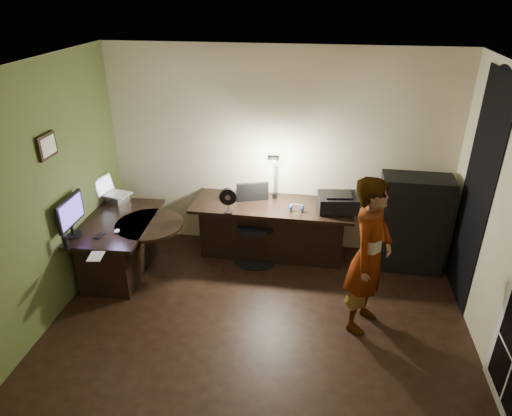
# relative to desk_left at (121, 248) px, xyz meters

# --- Properties ---
(floor) EXTENTS (4.50, 4.00, 0.01)m
(floor) POSITION_rel_desk_left_xyz_m (1.83, -0.93, -0.38)
(floor) COLOR black
(floor) RESTS_ON ground
(ceiling) EXTENTS (4.50, 4.00, 0.01)m
(ceiling) POSITION_rel_desk_left_xyz_m (1.83, -0.93, 2.33)
(ceiling) COLOR silver
(ceiling) RESTS_ON floor
(wall_back) EXTENTS (4.50, 0.01, 2.70)m
(wall_back) POSITION_rel_desk_left_xyz_m (1.83, 1.07, 0.97)
(wall_back) COLOR beige
(wall_back) RESTS_ON floor
(wall_front) EXTENTS (4.50, 0.01, 2.70)m
(wall_front) POSITION_rel_desk_left_xyz_m (1.83, -2.94, 0.97)
(wall_front) COLOR beige
(wall_front) RESTS_ON floor
(wall_left) EXTENTS (0.01, 4.00, 2.70)m
(wall_left) POSITION_rel_desk_left_xyz_m (-0.42, -0.93, 0.97)
(wall_left) COLOR beige
(wall_left) RESTS_ON floor
(green_wall_overlay) EXTENTS (0.00, 4.00, 2.70)m
(green_wall_overlay) POSITION_rel_desk_left_xyz_m (-0.41, -0.93, 0.97)
(green_wall_overlay) COLOR #495A29
(green_wall_overlay) RESTS_ON floor
(arched_doorway) EXTENTS (0.01, 0.90, 2.60)m
(arched_doorway) POSITION_rel_desk_left_xyz_m (4.07, 0.22, 0.92)
(arched_doorway) COLOR black
(arched_doorway) RESTS_ON floor
(framed_picture) EXTENTS (0.04, 0.30, 0.25)m
(framed_picture) POSITION_rel_desk_left_xyz_m (-0.39, -0.48, 1.47)
(framed_picture) COLOR black
(framed_picture) RESTS_ON wall_left
(desk_left) EXTENTS (0.87, 1.35, 0.76)m
(desk_left) POSITION_rel_desk_left_xyz_m (0.00, 0.00, 0.00)
(desk_left) COLOR black
(desk_left) RESTS_ON floor
(desk_right) EXTENTS (2.08, 0.74, 0.78)m
(desk_right) POSITION_rel_desk_left_xyz_m (1.80, 0.70, 0.01)
(desk_right) COLOR black
(desk_right) RESTS_ON floor
(cabinet) EXTENTS (0.85, 0.44, 1.26)m
(cabinet) POSITION_rel_desk_left_xyz_m (3.56, 0.72, 0.25)
(cabinet) COLOR black
(cabinet) RESTS_ON floor
(laptop_stand) EXTENTS (0.30, 0.28, 0.10)m
(laptop_stand) POSITION_rel_desk_left_xyz_m (-0.21, 0.51, 0.43)
(laptop_stand) COLOR silver
(laptop_stand) RESTS_ON desk_left
(laptop) EXTENTS (0.41, 0.39, 0.24)m
(laptop) POSITION_rel_desk_left_xyz_m (-0.21, 0.51, 0.60)
(laptop) COLOR silver
(laptop) RESTS_ON laptop_stand
(monitor) EXTENTS (0.11, 0.52, 0.34)m
(monitor) POSITION_rel_desk_left_xyz_m (-0.35, -0.40, 0.55)
(monitor) COLOR black
(monitor) RESTS_ON desk_left
(mouse) EXTENTS (0.09, 0.10, 0.03)m
(mouse) POSITION_rel_desk_left_xyz_m (0.12, -0.26, 0.40)
(mouse) COLOR silver
(mouse) RESTS_ON desk_left
(phone) EXTENTS (0.08, 0.15, 0.01)m
(phone) POSITION_rel_desk_left_xyz_m (-0.05, -0.37, 0.39)
(phone) COLOR black
(phone) RESTS_ON desk_left
(pen) EXTENTS (0.05, 0.12, 0.01)m
(pen) POSITION_rel_desk_left_xyz_m (0.41, 0.25, 0.39)
(pen) COLOR black
(pen) RESTS_ON desk_left
(speaker) EXTENTS (0.07, 0.07, 0.16)m
(speaker) POSITION_rel_desk_left_xyz_m (-0.27, -0.70, 0.46)
(speaker) COLOR black
(speaker) RESTS_ON desk_left
(notepad) EXTENTS (0.17, 0.22, 0.01)m
(notepad) POSITION_rel_desk_left_xyz_m (0.11, -0.79, 0.39)
(notepad) COLOR silver
(notepad) RESTS_ON desk_left
(desk_fan) EXTENTS (0.23, 0.15, 0.33)m
(desk_fan) POSITION_rel_desk_left_xyz_m (1.30, 0.37, 0.57)
(desk_fan) COLOR black
(desk_fan) RESTS_ON desk_right
(headphones) EXTENTS (0.19, 0.11, 0.09)m
(headphones) POSITION_rel_desk_left_xyz_m (2.13, 0.55, 0.45)
(headphones) COLOR #23439D
(headphones) RESTS_ON desk_right
(printer) EXTENTS (0.52, 0.43, 0.21)m
(printer) POSITION_rel_desk_left_xyz_m (2.63, 0.66, 0.52)
(printer) COLOR black
(printer) RESTS_ON desk_right
(desk_lamp) EXTENTS (0.19, 0.33, 0.71)m
(desk_lamp) POSITION_rel_desk_left_xyz_m (1.81, 0.90, 0.76)
(desk_lamp) COLOR black
(desk_lamp) RESTS_ON desk_right
(office_chair) EXTENTS (0.72, 0.72, 1.02)m
(office_chair) POSITION_rel_desk_left_xyz_m (1.61, 0.56, 0.13)
(office_chair) COLOR black
(office_chair) RESTS_ON floor
(person) EXTENTS (0.63, 0.73, 1.72)m
(person) POSITION_rel_desk_left_xyz_m (2.94, -0.51, 0.48)
(person) COLOR #D8A88C
(person) RESTS_ON floor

